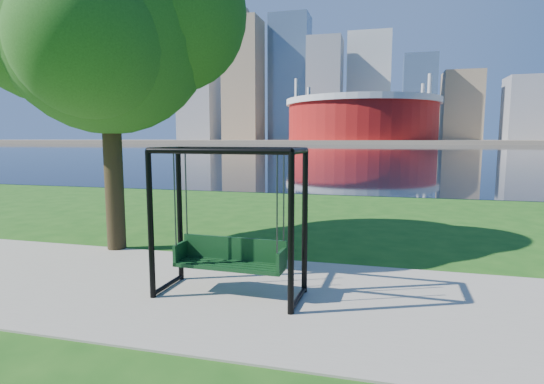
% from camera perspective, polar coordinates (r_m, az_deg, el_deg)
% --- Properties ---
extents(ground, '(900.00, 900.00, 0.00)m').
position_cam_1_polar(ground, '(7.30, -0.13, -12.57)').
color(ground, '#1E5114').
rests_on(ground, ground).
extents(path, '(120.00, 4.00, 0.03)m').
position_cam_1_polar(path, '(6.84, -1.22, -13.81)').
color(path, '#9E937F').
rests_on(path, ground).
extents(river, '(900.00, 180.00, 0.02)m').
position_cam_1_polar(river, '(108.69, 13.73, 5.61)').
color(river, black).
rests_on(river, ground).
extents(far_bank, '(900.00, 228.00, 2.00)m').
position_cam_1_polar(far_bank, '(312.66, 14.36, 6.61)').
color(far_bank, '#937F60').
rests_on(far_bank, ground).
extents(stadium, '(83.00, 83.00, 32.00)m').
position_cam_1_polar(stadium, '(242.22, 11.96, 9.73)').
color(stadium, maroon).
rests_on(stadium, far_bank).
extents(skyline, '(392.00, 66.00, 96.50)m').
position_cam_1_polar(skyline, '(327.81, 13.80, 12.75)').
color(skyline, gray).
rests_on(skyline, far_bank).
extents(swing, '(2.31, 1.06, 2.34)m').
position_cam_1_polar(swing, '(6.62, -5.70, -4.51)').
color(swing, black).
rests_on(swing, ground).
extents(park_tree, '(5.67, 5.12, 7.04)m').
position_cam_1_polar(park_tree, '(10.27, -21.39, 20.32)').
color(park_tree, black).
rests_on(park_tree, ground).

